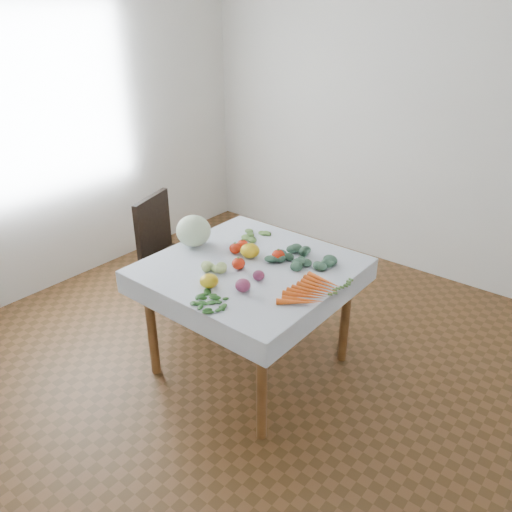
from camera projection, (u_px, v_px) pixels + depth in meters
The scene contains 20 objects.
ground at pixel (251, 365), 3.34m from camera, with size 4.00×4.00×0.00m, color brown.
back_wall at pixel (403, 114), 4.12m from camera, with size 4.00×0.04×2.70m, color silver.
left_wall at pixel (51, 122), 3.86m from camera, with size 0.04×4.00×2.70m, color silver.
table at pixel (250, 279), 3.04m from camera, with size 1.00×1.00×0.75m.
tablecloth at pixel (250, 265), 3.00m from camera, with size 1.12×1.12×0.01m, color white.
chair at pixel (167, 248), 3.72m from camera, with size 0.52×0.52×0.92m.
cabbage at pixel (194, 231), 3.20m from camera, with size 0.22×0.22×0.20m, color silver.
tomato_a at pixel (235, 248), 3.12m from camera, with size 0.08×0.08×0.07m, color red.
tomato_b at pixel (278, 255), 3.03m from camera, with size 0.08×0.08×0.07m, color red.
tomato_c at pixel (242, 245), 3.17m from camera, with size 0.08×0.08×0.07m, color red.
tomato_d at pixel (238, 264), 2.93m from camera, with size 0.08×0.08×0.07m, color red.
heirloom_back at pixel (250, 251), 3.07m from camera, with size 0.12×0.12×0.08m, color yellow.
heirloom_front at pixel (209, 281), 2.74m from camera, with size 0.11×0.11×0.07m, color yellow.
onion_a at pixel (259, 275), 2.82m from camera, with size 0.07×0.07×0.06m, color maroon.
onion_b at pixel (243, 285), 2.70m from camera, with size 0.09×0.09×0.07m, color maroon.
tomatillo_cluster at pixel (213, 267), 2.92m from camera, with size 0.15×0.13×0.05m.
carrot_bunch at pixel (312, 291), 2.68m from camera, with size 0.22×0.39×0.03m.
kale_bunch at pixel (303, 260), 3.00m from camera, with size 0.33×0.30×0.04m.
basil_bunch at pixel (208, 301), 2.61m from camera, with size 0.24×0.18×0.01m.
dill_bunch at pixel (249, 234), 3.38m from camera, with size 0.20×0.17×0.02m.
Camera 1 is at (1.70, -2.04, 2.14)m, focal length 35.00 mm.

